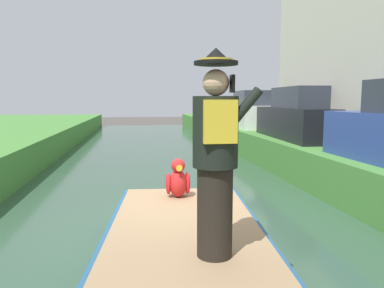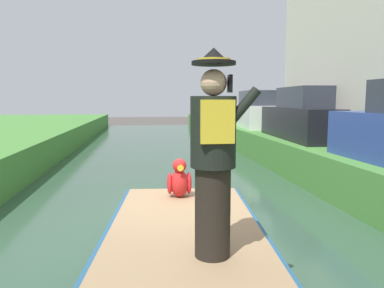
{
  "view_description": "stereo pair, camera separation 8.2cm",
  "coord_description": "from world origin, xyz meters",
  "px_view_note": "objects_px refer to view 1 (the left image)",
  "views": [
    {
      "loc": [
        -0.51,
        -5.28,
        2.12
      ],
      "look_at": [
        0.13,
        -1.11,
        1.61
      ],
      "focal_mm": 34.35,
      "sensor_mm": 36.0,
      "label": 1
    },
    {
      "loc": [
        -0.42,
        -5.29,
        2.12
      ],
      "look_at": [
        0.13,
        -1.11,
        1.61
      ],
      "focal_mm": 34.35,
      "sensor_mm": 36.0,
      "label": 2
    }
  ],
  "objects_px": {
    "boat": "(186,259)",
    "parrot_plush": "(178,180)",
    "parked_car_dark": "(304,117)",
    "person_pirate": "(216,155)",
    "parked_car_white": "(254,112)"
  },
  "relations": [
    {
      "from": "parrot_plush",
      "to": "parked_car_white",
      "type": "xyz_separation_m",
      "value": [
        4.33,
        9.71,
        0.65
      ]
    },
    {
      "from": "boat",
      "to": "parrot_plush",
      "type": "relative_size",
      "value": 7.63
    },
    {
      "from": "boat",
      "to": "parked_car_white",
      "type": "distance_m",
      "value": 12.04
    },
    {
      "from": "boat",
      "to": "person_pirate",
      "type": "height_order",
      "value": "person_pirate"
    },
    {
      "from": "parrot_plush",
      "to": "parked_car_dark",
      "type": "relative_size",
      "value": 0.14
    },
    {
      "from": "boat",
      "to": "parked_car_white",
      "type": "xyz_separation_m",
      "value": [
        4.4,
        11.14,
        1.21
      ]
    },
    {
      "from": "person_pirate",
      "to": "parked_car_dark",
      "type": "xyz_separation_m",
      "value": [
        4.22,
        7.09,
        -0.03
      ]
    },
    {
      "from": "parrot_plush",
      "to": "parked_car_dark",
      "type": "distance_m",
      "value": 6.67
    },
    {
      "from": "boat",
      "to": "parked_car_white",
      "type": "height_order",
      "value": "parked_car_white"
    },
    {
      "from": "person_pirate",
      "to": "parked_car_dark",
      "type": "distance_m",
      "value": 8.25
    },
    {
      "from": "boat",
      "to": "parrot_plush",
      "type": "height_order",
      "value": "parrot_plush"
    },
    {
      "from": "person_pirate",
      "to": "parked_car_white",
      "type": "xyz_separation_m",
      "value": [
        4.22,
        11.78,
        -0.03
      ]
    },
    {
      "from": "parked_car_dark",
      "to": "parked_car_white",
      "type": "relative_size",
      "value": 0.99
    },
    {
      "from": "parrot_plush",
      "to": "parked_car_white",
      "type": "bearing_deg",
      "value": 65.98
    },
    {
      "from": "parrot_plush",
      "to": "person_pirate",
      "type": "bearing_deg",
      "value": -87.12
    }
  ]
}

